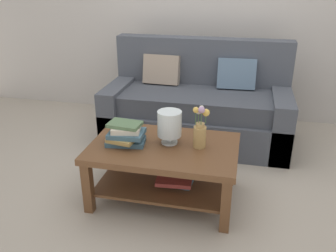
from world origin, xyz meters
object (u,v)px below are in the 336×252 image
flower_pitcher (200,130)px  book_stack_main (126,134)px  coffee_table (164,161)px  glass_hurricane_vase (169,124)px  couch (197,107)px

flower_pitcher → book_stack_main: bearing=-172.7°
coffee_table → glass_hurricane_vase: glass_hurricane_vase is taller
glass_hurricane_vase → coffee_table: bearing=-119.0°
couch → glass_hurricane_vase: 1.19m
book_stack_main → flower_pitcher: size_ratio=0.94×
flower_pitcher → couch: bearing=98.9°
flower_pitcher → coffee_table: bearing=-172.4°
couch → glass_hurricane_vase: size_ratio=7.26×
book_stack_main → glass_hurricane_vase: size_ratio=1.20×
coffee_table → flower_pitcher: 0.39m
book_stack_main → flower_pitcher: flower_pitcher is taller
book_stack_main → glass_hurricane_vase: bearing=15.2°
book_stack_main → flower_pitcher: (0.57, 0.07, 0.06)m
couch → flower_pitcher: size_ratio=5.68×
coffee_table → book_stack_main: size_ratio=3.60×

